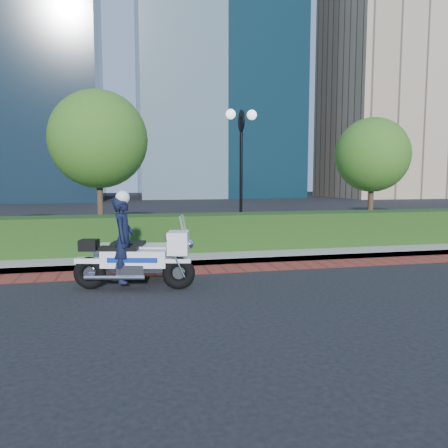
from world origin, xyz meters
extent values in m
plane|color=black|center=(0.00, 0.00, 0.00)|extent=(120.00, 120.00, 0.00)
cube|color=maroon|center=(0.00, 1.50, 0.01)|extent=(60.00, 1.00, 0.01)
cube|color=gray|center=(0.00, 6.00, 0.07)|extent=(60.00, 8.00, 0.15)
cube|color=black|center=(0.00, 3.60, 0.65)|extent=(18.00, 1.20, 1.00)
cylinder|color=black|center=(1.00, 5.20, 0.30)|extent=(0.30, 0.30, 0.30)
cylinder|color=black|center=(1.00, 5.20, 2.15)|extent=(0.10, 0.10, 3.70)
cylinder|color=black|center=(1.00, 5.20, 4.00)|extent=(0.04, 0.70, 0.70)
sphere|color=white|center=(0.65, 5.20, 4.20)|extent=(0.32, 0.32, 0.32)
sphere|color=white|center=(1.35, 5.20, 4.20)|extent=(0.32, 0.32, 0.32)
cylinder|color=#332319|center=(-3.50, 6.50, 1.23)|extent=(0.20, 0.20, 2.17)
sphere|color=#1D5615|center=(-3.50, 6.50, 3.44)|extent=(3.20, 3.20, 3.20)
cylinder|color=#332319|center=(6.50, 6.50, 1.11)|extent=(0.20, 0.20, 1.92)
sphere|color=#1D5615|center=(6.50, 6.50, 3.05)|extent=(2.80, 2.80, 2.80)
cube|color=black|center=(8.00, 44.00, 23.00)|extent=(18.00, 15.00, 46.00)
cube|color=gray|center=(28.00, 38.00, 14.00)|extent=(14.00, 12.00, 28.00)
torus|color=black|center=(-3.40, 0.22, 0.32)|extent=(0.67, 0.33, 0.64)
torus|color=black|center=(-1.70, -0.17, 0.32)|extent=(0.67, 0.33, 0.64)
cube|color=silver|center=(-2.55, 0.02, 0.60)|extent=(1.30, 0.59, 0.33)
cube|color=silver|center=(-2.59, 0.03, 0.37)|extent=(0.61, 0.50, 0.27)
cube|color=silver|center=(-1.70, -0.17, 0.92)|extent=(0.50, 0.61, 0.44)
cube|color=silver|center=(-1.60, -0.19, 1.26)|extent=(0.22, 0.50, 0.39)
cube|color=black|center=(-2.83, 0.09, 0.79)|extent=(0.77, 0.45, 0.10)
cube|color=black|center=(-3.40, 0.22, 0.87)|extent=(0.40, 0.38, 0.21)
cube|color=silver|center=(-2.55, 0.87, 0.48)|extent=(1.62, 1.00, 0.53)
cube|color=black|center=(-2.64, 0.89, 0.78)|extent=(0.77, 0.63, 0.08)
torus|color=black|center=(-2.54, 1.35, 0.24)|extent=(0.51, 0.26, 0.48)
imported|color=black|center=(-2.74, 0.07, 0.98)|extent=(0.53, 0.68, 1.67)
sphere|color=white|center=(-2.74, 0.07, 1.80)|extent=(0.27, 0.27, 0.27)
camera|label=1|loc=(-2.69, -8.55, 2.16)|focal=35.00mm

